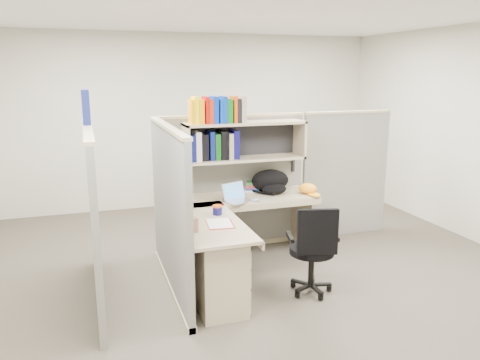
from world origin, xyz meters
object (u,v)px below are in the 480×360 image
object	(u,v)px
laptop	(239,193)
task_chair	(312,263)
backpack	(272,182)
desk	(228,251)
snack_canister	(217,210)

from	to	relation	value
laptop	task_chair	distance (m)	1.13
backpack	desk	bearing A→B (deg)	-150.02
laptop	desk	bearing A→B (deg)	-138.06
laptop	snack_canister	distance (m)	0.52
snack_canister	backpack	bearing A→B (deg)	37.03
backpack	task_chair	bearing A→B (deg)	-110.15
desk	laptop	bearing A→B (deg)	63.16
desk	snack_canister	xyz separation A→B (m)	(-0.03, 0.26, 0.34)
snack_canister	task_chair	world-z (taller)	task_chair
desk	backpack	xyz separation A→B (m)	(0.81, 0.89, 0.42)
backpack	snack_canister	bearing A→B (deg)	-160.78
task_chair	desk	bearing A→B (deg)	160.54
snack_canister	laptop	bearing A→B (deg)	47.01
desk	snack_canister	world-z (taller)	snack_canister
desk	task_chair	xyz separation A→B (m)	(0.76, -0.27, -0.12)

